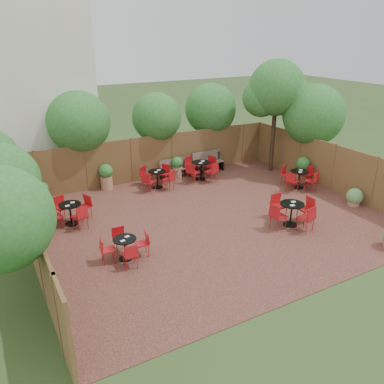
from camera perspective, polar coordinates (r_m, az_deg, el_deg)
ground at (r=14.28m, az=2.65°, el=-4.03°), size 80.00×80.00×0.00m
courtyard_paving at (r=14.28m, az=2.65°, el=-4.00°), size 12.00×10.00×0.02m
fence_back at (r=18.07m, az=-5.61°, el=4.97°), size 12.00×0.08×2.00m
fence_left at (r=12.13m, az=-22.35°, el=-5.53°), size 0.08×10.00×2.00m
fence_right at (r=17.60m, az=19.65°, el=3.30°), size 0.08×10.00×2.00m
neighbour_building at (r=19.17m, az=-22.57°, el=13.62°), size 5.00×4.00×8.00m
overhang_foliage at (r=15.82m, az=-4.14°, el=9.06°), size 15.81×10.69×2.76m
courtyard_tree at (r=18.81m, az=12.07°, el=13.98°), size 2.70×2.60×5.19m
park_bench_left at (r=18.24m, az=-2.59°, el=3.45°), size 1.42×0.58×0.86m
park_bench_right at (r=19.06m, az=2.27°, el=4.46°), size 1.59×0.58×0.97m
bistro_tables at (r=15.35m, az=1.37°, el=-0.18°), size 11.00×7.21×0.94m
planters at (r=17.05m, az=-2.60°, el=2.56°), size 11.24×3.94×1.13m
low_shrubs at (r=15.10m, az=25.79°, el=-3.44°), size 2.28×3.49×0.70m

